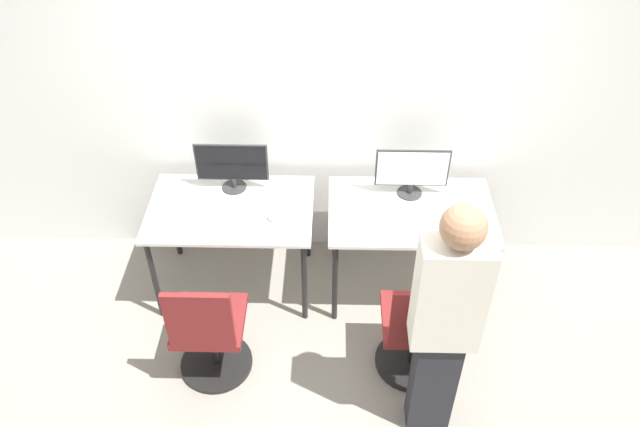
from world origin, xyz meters
TOP-DOWN VIEW (x-y plane):
  - ground_plane at (0.00, 0.00)m, footprint 20.00×20.00m
  - wall_back at (0.00, 0.87)m, footprint 12.00×0.05m
  - desk_left at (-0.62, 0.37)m, footprint 1.14×0.74m
  - monitor_left at (-0.62, 0.60)m, footprint 0.51×0.17m
  - keyboard_left at (-0.62, 0.25)m, footprint 0.44×0.13m
  - mouse_left at (-0.33, 0.27)m, footprint 0.06×0.09m
  - office_chair_left at (-0.68, -0.43)m, footprint 0.48×0.48m
  - desk_right at (0.62, 0.37)m, footprint 1.14×0.74m
  - monitor_right at (0.62, 0.56)m, footprint 0.51×0.17m
  - keyboard_right at (0.62, 0.25)m, footprint 0.44×0.13m
  - mouse_right at (0.91, 0.23)m, footprint 0.06×0.09m
  - office_chair_right at (0.62, -0.39)m, footprint 0.48×0.48m
  - person_right at (0.68, -0.75)m, footprint 0.36×0.23m

SIDE VIEW (x-z plane):
  - ground_plane at x=0.00m, z-range 0.00..0.00m
  - office_chair_left at x=-0.68m, z-range -0.08..0.84m
  - office_chair_right at x=0.62m, z-range -0.08..0.84m
  - desk_left at x=-0.62m, z-range 0.30..1.05m
  - desk_right at x=0.62m, z-range 0.30..1.05m
  - keyboard_left at x=-0.62m, z-range 0.75..0.77m
  - keyboard_right at x=0.62m, z-range 0.75..0.77m
  - mouse_left at x=-0.33m, z-range 0.75..0.78m
  - mouse_right at x=0.91m, z-range 0.75..0.78m
  - person_right at x=0.68m, z-range 0.09..1.80m
  - monitor_left at x=-0.62m, z-range 0.76..1.13m
  - monitor_right at x=0.62m, z-range 0.76..1.13m
  - wall_back at x=0.00m, z-range 0.00..2.80m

